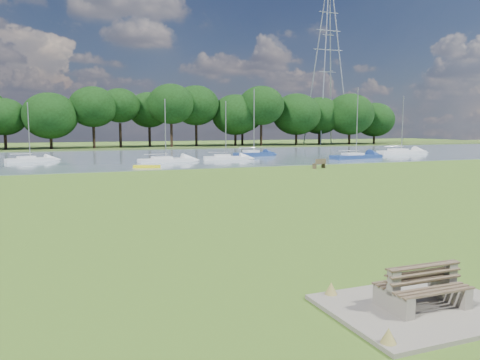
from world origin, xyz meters
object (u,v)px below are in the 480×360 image
object	(u,v)px
bench_pair	(422,288)
sailboat_4	(30,158)
kayak	(147,167)
sailboat_1	(225,157)
sailboat_7	(253,153)
pylon	(328,48)
sailboat_0	(401,151)
riverbank_bench	(320,164)
sailboat_6	(165,159)
sailboat_8	(356,155)

from	to	relation	value
bench_pair	sailboat_4	world-z (taller)	sailboat_4
kayak	sailboat_1	bearing A→B (deg)	51.42
sailboat_4	sailboat_7	size ratio (longest dim) A/B	0.75
pylon	sailboat_0	xyz separation A→B (m)	(-9.61, -36.18, -20.87)
pylon	sailboat_4	xyz separation A→B (m)	(-60.19, -32.44, -20.96)
riverbank_bench	sailboat_4	distance (m)	33.41
pylon	sailboat_4	distance (m)	71.52
kayak	sailboat_0	size ratio (longest dim) A/B	0.31
sailboat_4	kayak	bearing A→B (deg)	-67.59
kayak	sailboat_6	world-z (taller)	sailboat_6
sailboat_8	sailboat_0	bearing A→B (deg)	18.44
sailboat_1	sailboat_6	distance (m)	7.86
sailboat_6	sailboat_7	distance (m)	15.07
pylon	sailboat_8	xyz separation A→B (m)	(-21.61, -41.82, -20.92)
sailboat_8	bench_pair	bearing A→B (deg)	-130.41
bench_pair	sailboat_7	xyz separation A→B (m)	(17.80, 51.32, 0.06)
kayak	sailboat_4	world-z (taller)	sailboat_4
sailboat_1	sailboat_6	size ratio (longest dim) A/B	0.99
sailboat_0	sailboat_1	size ratio (longest dim) A/B	1.19
riverbank_bench	sailboat_8	distance (m)	15.17
sailboat_1	sailboat_8	bearing A→B (deg)	-2.61
bench_pair	sailboat_4	xyz separation A→B (m)	(-10.46, 51.56, -0.07)
kayak	pylon	world-z (taller)	pylon
riverbank_bench	kayak	xyz separation A→B (m)	(-15.93, 6.43, -0.30)
bench_pair	riverbank_bench	bearing A→B (deg)	62.77
pylon	sailboat_8	world-z (taller)	pylon
pylon	sailboat_4	size ratio (longest dim) A/B	5.00
pylon	sailboat_1	bearing A→B (deg)	-135.10
sailboat_4	sailboat_8	size ratio (longest dim) A/B	0.76
sailboat_1	pylon	bearing A→B (deg)	56.39
sailboat_4	sailboat_7	bearing A→B (deg)	-19.05
bench_pair	sailboat_6	bearing A→B (deg)	85.08
sailboat_1	sailboat_8	distance (m)	16.76
sailboat_1	sailboat_8	world-z (taller)	sailboat_8
sailboat_4	sailboat_6	xyz separation A→B (m)	(14.55, -6.49, -0.01)
bench_pair	sailboat_1	bearing A→B (deg)	75.89
sailboat_4	sailboat_8	world-z (taller)	sailboat_8
kayak	sailboat_7	world-z (taller)	sailboat_7
pylon	bench_pair	bearing A→B (deg)	-120.63
sailboat_7	sailboat_0	bearing A→B (deg)	-17.19
kayak	sailboat_1	distance (m)	13.46
sailboat_0	sailboat_6	world-z (taller)	sailboat_0
sailboat_4	sailboat_6	bearing A→B (deg)	-42.59
kayak	pylon	xyz separation A→B (m)	(48.92, 45.41, 21.23)
sailboat_6	bench_pair	bearing A→B (deg)	-100.63
bench_pair	sailboat_0	xyz separation A→B (m)	(40.12, 47.82, 0.02)
riverbank_bench	sailboat_7	size ratio (longest dim) A/B	0.18
kayak	sailboat_4	distance (m)	17.18
bench_pair	riverbank_bench	xyz separation A→B (m)	(16.74, 32.16, -0.04)
pylon	sailboat_7	world-z (taller)	pylon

